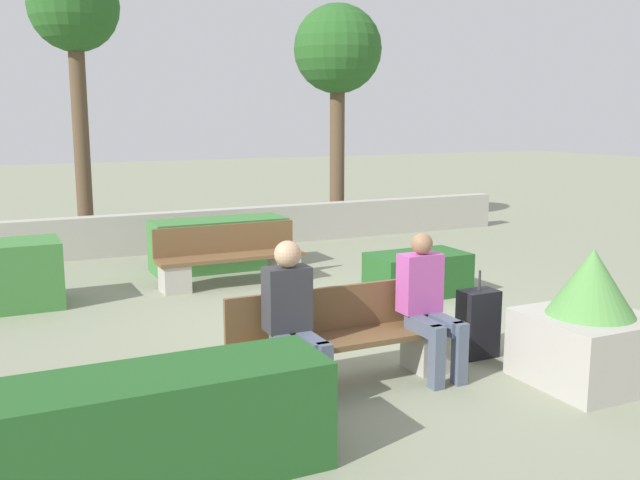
# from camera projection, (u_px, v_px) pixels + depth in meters

# --- Properties ---
(ground_plane) EXTENTS (60.00, 60.00, 0.00)m
(ground_plane) POSITION_uv_depth(u_px,v_px,m) (363.00, 322.00, 8.15)
(ground_plane) COLOR gray
(perimeter_wall) EXTENTS (11.70, 0.30, 0.69)m
(perimeter_wall) POSITION_uv_depth(u_px,v_px,m) (221.00, 228.00, 12.72)
(perimeter_wall) COLOR #ADA89E
(perimeter_wall) RESTS_ON ground_plane
(bench_front) EXTENTS (2.12, 0.48, 0.83)m
(bench_front) POSITION_uv_depth(u_px,v_px,m) (347.00, 346.00, 6.29)
(bench_front) COLOR brown
(bench_front) RESTS_ON ground_plane
(bench_left_side) EXTENTS (2.05, 0.49, 0.83)m
(bench_left_side) POSITION_uv_depth(u_px,v_px,m) (230.00, 262.00, 9.88)
(bench_left_side) COLOR brown
(bench_left_side) RESTS_ON ground_plane
(person_seated_man) EXTENTS (0.38, 0.64, 1.32)m
(person_seated_man) POSITION_uv_depth(u_px,v_px,m) (293.00, 314.00, 5.85)
(person_seated_man) COLOR #515B70
(person_seated_man) RESTS_ON ground_plane
(person_seated_woman) EXTENTS (0.38, 0.64, 1.29)m
(person_seated_woman) POSITION_uv_depth(u_px,v_px,m) (427.00, 299.00, 6.41)
(person_seated_woman) COLOR #515B70
(person_seated_woman) RESTS_ON ground_plane
(hedge_block_near_left) EXTENTS (2.06, 0.68, 0.74)m
(hedge_block_near_left) POSITION_uv_depth(u_px,v_px,m) (171.00, 426.00, 4.57)
(hedge_block_near_left) COLOR #235623
(hedge_block_near_left) RESTS_ON ground_plane
(hedge_block_mid_left) EXTENTS (1.12, 0.82, 0.82)m
(hedge_block_mid_left) POSITION_uv_depth(u_px,v_px,m) (13.00, 275.00, 8.70)
(hedge_block_mid_left) COLOR #3D7A38
(hedge_block_mid_left) RESTS_ON ground_plane
(hedge_block_mid_right) EXTENTS (2.04, 0.74, 0.78)m
(hedge_block_mid_right) POSITION_uv_depth(u_px,v_px,m) (219.00, 244.00, 10.89)
(hedge_block_mid_right) COLOR #3D7A38
(hedge_block_mid_right) RESTS_ON ground_plane
(hedge_block_far_left) EXTENTS (1.27, 0.74, 0.56)m
(hedge_block_far_left) POSITION_uv_depth(u_px,v_px,m) (418.00, 274.00, 9.35)
(hedge_block_far_left) COLOR #235623
(hedge_block_far_left) RESTS_ON ground_plane
(planter_corner_left) EXTENTS (1.01, 1.01, 1.21)m
(planter_corner_left) POSITION_uv_depth(u_px,v_px,m) (589.00, 325.00, 6.24)
(planter_corner_left) COLOR #ADA89E
(planter_corner_left) RESTS_ON ground_plane
(suitcase) EXTENTS (0.36, 0.25, 0.86)m
(suitcase) POSITION_uv_depth(u_px,v_px,m) (478.00, 323.00, 6.95)
(suitcase) COLOR black
(suitcase) RESTS_ON ground_plane
(tree_leftmost) EXTENTS (1.58, 1.58, 5.01)m
(tree_leftmost) POSITION_uv_depth(u_px,v_px,m) (74.00, 16.00, 12.45)
(tree_leftmost) COLOR brown
(tree_leftmost) RESTS_ON ground_plane
(tree_center_left) EXTENTS (1.80, 1.80, 4.57)m
(tree_center_left) POSITION_uv_depth(u_px,v_px,m) (338.00, 54.00, 14.52)
(tree_center_left) COLOR brown
(tree_center_left) RESTS_ON ground_plane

